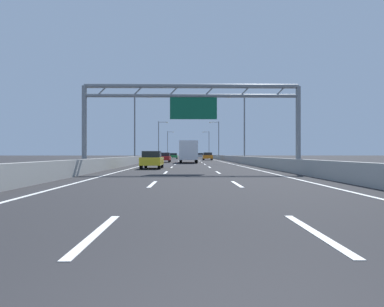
{
  "coord_description": "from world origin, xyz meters",
  "views": [
    {
      "loc": [
        -0.31,
        -2.17,
        1.31
      ],
      "look_at": [
        0.8,
        81.47,
        1.32
      ],
      "focal_mm": 32.24,
      "sensor_mm": 36.0,
      "label": 1
    }
  ],
  "objects_px": {
    "streetlamp_left_distant": "(168,143)",
    "red_car": "(165,157)",
    "streetlamp_right_distant": "(208,143)",
    "yellow_car": "(152,160)",
    "streetlamp_left_mid": "(136,124)",
    "streetlamp_right_mid": "(243,124)",
    "box_truck": "(188,151)",
    "white_car": "(188,155)",
    "streetlamp_left_far": "(159,138)",
    "streetlamp_right_far": "(218,138)",
    "sign_gantry": "(192,105)",
    "silver_car": "(200,155)",
    "green_car": "(174,156)",
    "orange_car": "(208,156)"
  },
  "relations": [
    {
      "from": "streetlamp_right_mid",
      "to": "white_car",
      "type": "xyz_separation_m",
      "value": [
        -7.45,
        83.0,
        -4.62
      ]
    },
    {
      "from": "streetlamp_left_mid",
      "to": "green_car",
      "type": "relative_size",
      "value": 2.3
    },
    {
      "from": "streetlamp_left_far",
      "to": "streetlamp_right_far",
      "type": "distance_m",
      "value": 14.93
    },
    {
      "from": "orange_car",
      "to": "green_car",
      "type": "bearing_deg",
      "value": 116.01
    },
    {
      "from": "sign_gantry",
      "to": "streetlamp_right_distant",
      "type": "relative_size",
      "value": 1.67
    },
    {
      "from": "streetlamp_right_mid",
      "to": "white_car",
      "type": "relative_size",
      "value": 2.16
    },
    {
      "from": "streetlamp_left_distant",
      "to": "yellow_car",
      "type": "relative_size",
      "value": 2.22
    },
    {
      "from": "streetlamp_left_far",
      "to": "yellow_car",
      "type": "height_order",
      "value": "streetlamp_left_far"
    },
    {
      "from": "red_car",
      "to": "streetlamp_right_mid",
      "type": "bearing_deg",
      "value": -18.98
    },
    {
      "from": "streetlamp_right_mid",
      "to": "streetlamp_right_distant",
      "type": "height_order",
      "value": "same"
    },
    {
      "from": "streetlamp_left_mid",
      "to": "white_car",
      "type": "height_order",
      "value": "streetlamp_left_mid"
    },
    {
      "from": "sign_gantry",
      "to": "streetlamp_right_mid",
      "type": "xyz_separation_m",
      "value": [
        7.45,
        23.35,
        0.57
      ]
    },
    {
      "from": "yellow_car",
      "to": "red_car",
      "type": "xyz_separation_m",
      "value": [
        -0.4,
        22.2,
        -0.02
      ]
    },
    {
      "from": "streetlamp_right_far",
      "to": "streetlamp_right_distant",
      "type": "height_order",
      "value": "same"
    },
    {
      "from": "streetlamp_left_distant",
      "to": "sign_gantry",
      "type": "bearing_deg",
      "value": -85.84
    },
    {
      "from": "white_car",
      "to": "silver_car",
      "type": "relative_size",
      "value": 0.98
    },
    {
      "from": "streetlamp_right_mid",
      "to": "streetlamp_right_far",
      "type": "distance_m",
      "value": 39.74
    },
    {
      "from": "orange_car",
      "to": "box_truck",
      "type": "relative_size",
      "value": 0.56
    },
    {
      "from": "streetlamp_right_distant",
      "to": "box_truck",
      "type": "relative_size",
      "value": 1.17
    },
    {
      "from": "streetlamp_right_mid",
      "to": "yellow_car",
      "type": "relative_size",
      "value": 2.22
    },
    {
      "from": "sign_gantry",
      "to": "streetlamp_left_distant",
      "type": "distance_m",
      "value": 103.11
    },
    {
      "from": "sign_gantry",
      "to": "streetlamp_right_distant",
      "type": "height_order",
      "value": "streetlamp_right_distant"
    },
    {
      "from": "streetlamp_left_mid",
      "to": "orange_car",
      "type": "relative_size",
      "value": 2.08
    },
    {
      "from": "yellow_car",
      "to": "white_car",
      "type": "bearing_deg",
      "value": 88.08
    },
    {
      "from": "white_car",
      "to": "silver_car",
      "type": "distance_m",
      "value": 32.9
    },
    {
      "from": "silver_car",
      "to": "orange_car",
      "type": "distance_m",
      "value": 29.83
    },
    {
      "from": "streetlamp_left_far",
      "to": "white_car",
      "type": "height_order",
      "value": "streetlamp_left_far"
    },
    {
      "from": "streetlamp_right_distant",
      "to": "silver_car",
      "type": "relative_size",
      "value": 2.12
    },
    {
      "from": "streetlamp_left_mid",
      "to": "streetlamp_left_far",
      "type": "distance_m",
      "value": 39.74
    },
    {
      "from": "streetlamp_left_mid",
      "to": "streetlamp_right_distant",
      "type": "height_order",
      "value": "same"
    },
    {
      "from": "streetlamp_right_far",
      "to": "yellow_car",
      "type": "relative_size",
      "value": 2.22
    },
    {
      "from": "streetlamp_left_distant",
      "to": "red_car",
      "type": "height_order",
      "value": "streetlamp_left_distant"
    },
    {
      "from": "streetlamp_right_distant",
      "to": "white_car",
      "type": "height_order",
      "value": "streetlamp_right_distant"
    },
    {
      "from": "sign_gantry",
      "to": "orange_car",
      "type": "xyz_separation_m",
      "value": [
        3.69,
        43.8,
        -4.04
      ]
    },
    {
      "from": "streetlamp_right_distant",
      "to": "yellow_car",
      "type": "distance_m",
      "value": 98.52
    },
    {
      "from": "streetlamp_left_mid",
      "to": "red_car",
      "type": "height_order",
      "value": "streetlamp_left_mid"
    },
    {
      "from": "sign_gantry",
      "to": "green_car",
      "type": "distance_m",
      "value": 59.23
    },
    {
      "from": "yellow_car",
      "to": "silver_car",
      "type": "relative_size",
      "value": 0.95
    },
    {
      "from": "box_truck",
      "to": "yellow_car",
      "type": "bearing_deg",
      "value": -99.7
    },
    {
      "from": "white_car",
      "to": "streetlamp_left_far",
      "type": "bearing_deg",
      "value": -99.81
    },
    {
      "from": "streetlamp_right_mid",
      "to": "streetlamp_left_distant",
      "type": "relative_size",
      "value": 1.0
    },
    {
      "from": "streetlamp_right_far",
      "to": "silver_car",
      "type": "relative_size",
      "value": 2.12
    },
    {
      "from": "streetlamp_left_distant",
      "to": "box_truck",
      "type": "relative_size",
      "value": 1.17
    },
    {
      "from": "streetlamp_right_mid",
      "to": "box_truck",
      "type": "bearing_deg",
      "value": 176.21
    },
    {
      "from": "yellow_car",
      "to": "sign_gantry",
      "type": "bearing_deg",
      "value": -55.93
    },
    {
      "from": "streetlamp_left_mid",
      "to": "streetlamp_right_far",
      "type": "distance_m",
      "value": 42.46
    },
    {
      "from": "green_car",
      "to": "orange_car",
      "type": "distance_m",
      "value": 16.88
    },
    {
      "from": "box_truck",
      "to": "streetlamp_right_far",
      "type": "bearing_deg",
      "value": 79.0
    },
    {
      "from": "orange_car",
      "to": "streetlamp_left_distant",
      "type": "bearing_deg",
      "value": 100.72
    },
    {
      "from": "yellow_car",
      "to": "green_car",
      "type": "height_order",
      "value": "yellow_car"
    }
  ]
}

